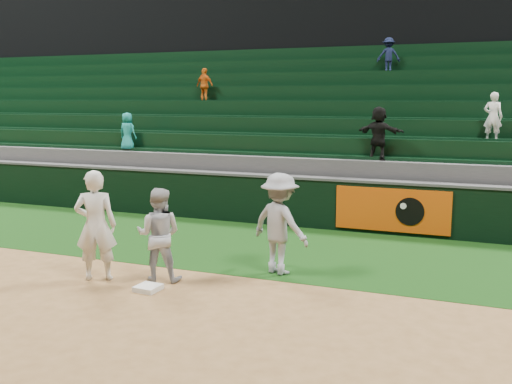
{
  "coord_description": "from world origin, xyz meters",
  "views": [
    {
      "loc": [
        4.73,
        -8.09,
        3.13
      ],
      "look_at": [
        0.7,
        2.3,
        1.3
      ],
      "focal_mm": 40.0,
      "sensor_mm": 36.0,
      "label": 1
    }
  ],
  "objects_px": {
    "first_base": "(148,288)",
    "base_coach": "(280,224)",
    "baserunner": "(159,235)",
    "first_baseman": "(96,225)"
  },
  "relations": [
    {
      "from": "first_base",
      "to": "base_coach",
      "type": "xyz_separation_m",
      "value": [
        1.72,
        1.66,
        0.88
      ]
    },
    {
      "from": "first_base",
      "to": "baserunner",
      "type": "height_order",
      "value": "baserunner"
    },
    {
      "from": "first_base",
      "to": "base_coach",
      "type": "distance_m",
      "value": 2.55
    },
    {
      "from": "first_baseman",
      "to": "baserunner",
      "type": "xyz_separation_m",
      "value": [
        1.03,
        0.35,
        -0.15
      ]
    },
    {
      "from": "first_base",
      "to": "baserunner",
      "type": "xyz_separation_m",
      "value": [
        -0.1,
        0.54,
        0.77
      ]
    },
    {
      "from": "baserunner",
      "to": "base_coach",
      "type": "relative_size",
      "value": 0.89
    },
    {
      "from": "baserunner",
      "to": "first_base",
      "type": "bearing_deg",
      "value": 85.29
    },
    {
      "from": "first_baseman",
      "to": "baserunner",
      "type": "relative_size",
      "value": 1.19
    },
    {
      "from": "base_coach",
      "to": "first_base",
      "type": "bearing_deg",
      "value": 65.27
    },
    {
      "from": "first_baseman",
      "to": "base_coach",
      "type": "distance_m",
      "value": 3.22
    }
  ]
}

